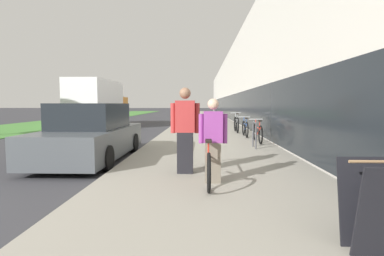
# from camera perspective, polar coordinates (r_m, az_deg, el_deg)

# --- Properties ---
(sidewalk_slab) EXTENTS (4.55, 70.00, 0.12)m
(sidewalk_slab) POSITION_cam_1_polar(r_m,az_deg,el_deg) (24.13, 2.55, 1.07)
(sidewalk_slab) COLOR gray
(sidewalk_slab) RESTS_ON ground
(storefront_facade) EXTENTS (10.01, 70.00, 6.61)m
(storefront_facade) POSITION_cam_1_polar(r_m,az_deg,el_deg) (33.02, 15.31, 7.49)
(storefront_facade) COLOR silver
(storefront_facade) RESTS_ON ground
(lawn_strip) EXTENTS (5.79, 70.00, 0.03)m
(lawn_strip) POSITION_cam_1_polar(r_m,az_deg,el_deg) (30.49, -20.87, 1.42)
(lawn_strip) COLOR #478438
(lawn_strip) RESTS_ON ground
(tandem_bicycle) EXTENTS (0.52, 2.70, 0.83)m
(tandem_bicycle) POSITION_cam_1_polar(r_m,az_deg,el_deg) (5.84, 3.00, -5.97)
(tandem_bicycle) COLOR black
(tandem_bicycle) RESTS_ON sidewalk_slab
(person_rider) EXTENTS (0.52, 0.20, 1.53)m
(person_rider) POSITION_cam_1_polar(r_m,az_deg,el_deg) (5.43, 4.01, -2.41)
(person_rider) COLOR #756B5B
(person_rider) RESTS_ON sidewalk_slab
(person_bystander) EXTENTS (0.60, 0.23, 1.76)m
(person_bystander) POSITION_cam_1_polar(r_m,az_deg,el_deg) (6.16, -1.32, -0.46)
(person_bystander) COLOR black
(person_bystander) RESTS_ON sidewalk_slab
(bike_rack_hoop) EXTENTS (0.05, 0.60, 0.84)m
(bike_rack_hoop) POSITION_cam_1_polar(r_m,az_deg,el_deg) (9.94, 11.83, -0.77)
(bike_rack_hoop) COLOR #4C4C51
(bike_rack_hoop) RESTS_ON sidewalk_slab
(cruiser_bike_nearest) EXTENTS (0.52, 1.75, 0.86)m
(cruiser_bike_nearest) POSITION_cam_1_polar(r_m,az_deg,el_deg) (11.38, 12.42, -0.87)
(cruiser_bike_nearest) COLOR black
(cruiser_bike_nearest) RESTS_ON sidewalk_slab
(cruiser_bike_middle) EXTENTS (0.52, 1.65, 0.86)m
(cruiser_bike_middle) POSITION_cam_1_polar(r_m,az_deg,el_deg) (13.31, 10.09, -0.05)
(cruiser_bike_middle) COLOR black
(cruiser_bike_middle) RESTS_ON sidewalk_slab
(cruiser_bike_farthest) EXTENTS (0.52, 1.78, 0.98)m
(cruiser_bike_farthest) POSITION_cam_1_polar(r_m,az_deg,el_deg) (15.32, 8.45, 0.75)
(cruiser_bike_farthest) COLOR black
(cruiser_bike_farthest) RESTS_ON sidewalk_slab
(sandwich_board_sign) EXTENTS (0.56, 0.56, 0.90)m
(sandwich_board_sign) POSITION_cam_1_polar(r_m,az_deg,el_deg) (3.46, 31.73, -12.54)
(sandwich_board_sign) COLOR black
(sandwich_board_sign) RESTS_ON sidewalk_slab
(parked_sedan_curbside) EXTENTS (1.90, 4.60, 1.57)m
(parked_sedan_curbside) POSITION_cam_1_polar(r_m,az_deg,el_deg) (8.73, -18.57, -1.20)
(parked_sedan_curbside) COLOR #4C5156
(parked_sedan_curbside) RESTS_ON ground
(moving_truck) EXTENTS (2.27, 7.49, 3.10)m
(moving_truck) POSITION_cam_1_polar(r_m,az_deg,el_deg) (21.77, -17.26, 4.43)
(moving_truck) COLOR orange
(moving_truck) RESTS_ON ground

